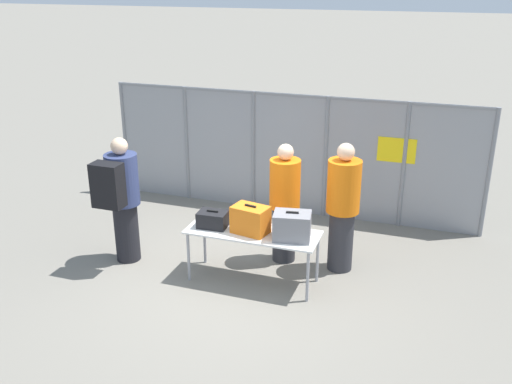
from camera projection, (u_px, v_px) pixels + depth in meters
ground_plane at (234, 281)px, 7.73m from camera, size 120.00×120.00×0.00m
fence_section at (290, 152)px, 9.63m from camera, size 6.42×0.07×2.07m
inspection_table at (253, 236)px, 7.50m from camera, size 1.76×0.65×0.73m
suitcase_black at (213, 219)px, 7.58m from camera, size 0.40×0.30×0.24m
suitcase_orange at (250, 220)px, 7.39m from camera, size 0.51×0.39×0.39m
suitcase_grey at (292, 226)px, 7.22m from camera, size 0.52×0.42×0.37m
traveler_hooded at (121, 196)px, 7.91m from camera, size 0.45×0.70×1.83m
security_worker_near at (285, 202)px, 8.00m from camera, size 0.43×0.43×1.75m
security_worker_far at (343, 206)px, 7.73m from camera, size 0.45×0.45×1.83m
utility_trailer at (340, 156)px, 11.61m from camera, size 3.53×2.06×0.71m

